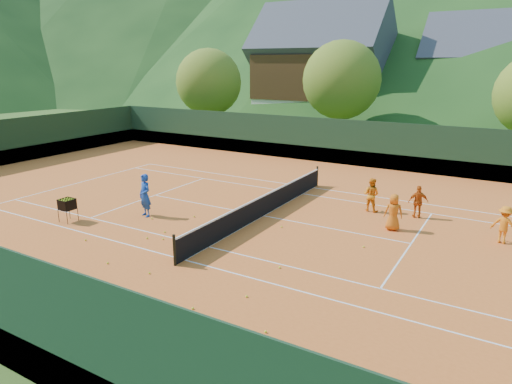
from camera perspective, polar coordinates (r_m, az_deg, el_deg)
The scene contains 31 objects.
ground at distance 20.29m, azimuth 0.92°, elevation -3.04°, with size 400.00×400.00×0.00m, color #2D4C17.
clay_court at distance 20.29m, azimuth 0.92°, elevation -3.01°, with size 40.00×24.00×0.02m, color #CB5B20.
coach at distance 20.56m, azimuth -13.71°, elevation -0.41°, with size 0.69×0.46×1.91m, color #1942A3.
student_a at distance 21.37m, azimuth 14.20°, elevation -0.32°, with size 0.75×0.59×1.55m, color orange.
student_b at distance 21.06m, azimuth 19.62°, elevation -1.16°, with size 0.84×0.35×1.44m, color #D05612.
student_c at distance 19.19m, azimuth 16.80°, elevation -2.43°, with size 0.74×0.48×1.50m, color #D36112.
student_d at distance 19.43m, azimuth 28.61°, elevation -3.62°, with size 0.93×0.54×1.44m, color orange.
tennis_ball_0 at distance 18.66m, azimuth -11.34°, elevation -4.91°, with size 0.07×0.07×0.07m, color #CDED27.
tennis_ball_1 at distance 15.29m, azimuth 2.97°, elevation -9.40°, with size 0.07×0.07×0.07m, color #CDED27.
tennis_ball_2 at distance 15.28m, azimuth -13.17°, elevation -9.83°, with size 0.07×0.07×0.07m, color #CDED27.
tennis_ball_3 at distance 17.00m, azimuth -7.96°, elevation -6.85°, with size 0.07×0.07×0.07m, color #CDED27.
tennis_ball_4 at distance 18.67m, azimuth -20.52°, elevation -5.63°, with size 0.07×0.07×0.07m, color #CDED27.
tennis_ball_5 at distance 20.35m, azimuth -12.89°, elevation -3.24°, with size 0.07×0.07×0.07m, color #CDED27.
tennis_ball_6 at distance 18.87m, azimuth 3.21°, elevation -4.37°, with size 0.07×0.07×0.07m, color #CDED27.
tennis_ball_7 at distance 20.27m, azimuth -7.74°, elevation -3.05°, with size 0.07×0.07×0.07m, color #CDED27.
tennis_ball_10 at distance 13.54m, azimuth -1.19°, elevation -12.92°, with size 0.07×0.07×0.07m, color #CDED27.
tennis_ball_11 at distance 13.08m, azimuth -7.92°, elevation -14.21°, with size 0.07×0.07×0.07m, color #CDED27.
tennis_ball_12 at distance 17.34m, azimuth 13.31°, elevation -6.67°, with size 0.07×0.07×0.07m, color #CDED27.
tennis_ball_13 at distance 17.95m, azimuth -11.54°, elevation -5.78°, with size 0.07×0.07×0.07m, color #CDED27.
tennis_ball_14 at distance 16.37m, azimuth -18.05°, elevation -8.44°, with size 0.07×0.07×0.07m, color #CDED27.
tennis_ball_15 at distance 11.99m, azimuth 1.20°, elevation -17.06°, with size 0.07×0.07×0.07m, color #CDED27.
tennis_ball_16 at distance 16.80m, azimuth -24.19°, elevation -8.45°, with size 0.07×0.07×0.07m, color #CDED27.
tennis_ball_17 at distance 18.17m, azimuth -13.45°, elevation -5.62°, with size 0.07×0.07×0.07m, color #CDED27.
court_lines at distance 20.28m, azimuth 0.92°, elevation -2.98°, with size 23.83×11.03×0.00m.
tennis_net at distance 20.13m, azimuth 0.93°, elevation -1.64°, with size 0.10×12.07×1.10m.
perimeter_fence at distance 19.92m, azimuth 0.94°, elevation 0.41°, with size 40.40×24.24×3.00m.
ball_hopper at distance 20.94m, azimuth -22.54°, elevation -1.49°, with size 0.57×0.57×1.00m.
chalet_left at distance 50.61m, azimuth 8.16°, elevation 14.65°, with size 13.80×9.93×12.92m.
chalet_mid at distance 50.84m, azimuth 27.28°, elevation 12.37°, with size 12.65×8.82×11.45m.
tree_a at distance 43.08m, azimuth -5.91°, elevation 13.51°, with size 6.00×6.00×7.88m.
tree_b at distance 39.12m, azimuth 10.67°, elevation 13.57°, with size 6.40×6.40×8.40m.
Camera 1 is at (9.47, -16.70, 6.57)m, focal length 32.00 mm.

